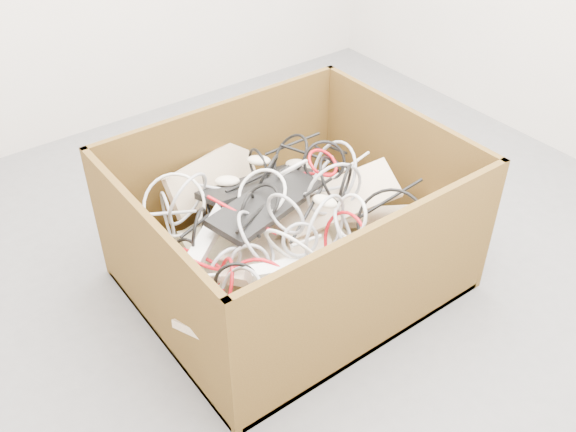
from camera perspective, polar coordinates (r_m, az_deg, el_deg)
ground at (r=2.70m, az=2.22°, el=-2.88°), size 3.00×3.00×0.00m
cardboard_box at (r=2.46m, az=-0.00°, el=-3.12°), size 1.14×0.95×0.59m
keyboard_pile at (r=2.38m, az=0.24°, el=-0.74°), size 1.16×0.97×0.36m
mice_scatter at (r=2.33m, az=-0.50°, el=0.71°), size 0.62×0.62×0.20m
power_strip_left at (r=2.21m, az=-7.29°, el=-2.13°), size 0.28×0.20×0.12m
power_strip_right at (r=2.08m, az=0.42°, el=-4.72°), size 0.32×0.13×0.10m
vga_plug at (r=2.50m, az=7.31°, el=3.74°), size 0.06×0.06×0.03m
cable_tangle at (r=2.23m, az=-0.88°, el=-0.27°), size 1.01×0.87×0.42m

